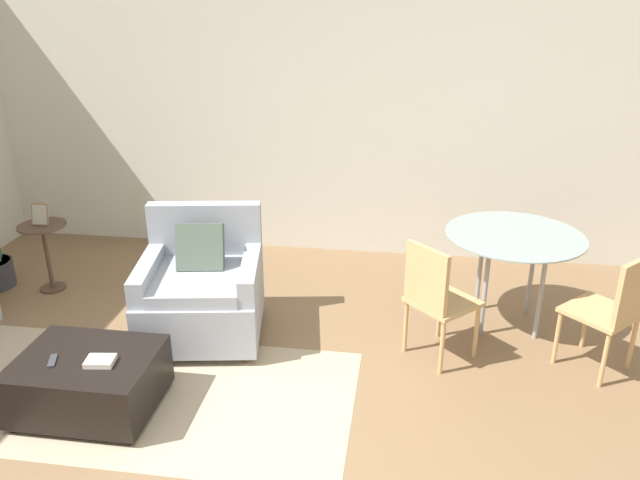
{
  "coord_description": "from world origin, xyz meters",
  "views": [
    {
      "loc": [
        0.96,
        -2.37,
        2.54
      ],
      "look_at": [
        0.33,
        1.95,
        0.75
      ],
      "focal_mm": 35.0,
      "sensor_mm": 36.0,
      "label": 1
    }
  ],
  "objects_px": {
    "armchair": "(202,291)",
    "picture_frame": "(40,214)",
    "dining_chair_near_left": "(435,295)",
    "dining_chair_near_right": "(614,306)",
    "side_table": "(45,245)",
    "tv_remote_primary": "(52,361)",
    "dining_table": "(514,246)",
    "book_stack": "(100,361)",
    "ottoman": "(89,380)"
  },
  "relations": [
    {
      "from": "picture_frame",
      "to": "dining_table",
      "type": "bearing_deg",
      "value": -0.6
    },
    {
      "from": "side_table",
      "to": "picture_frame",
      "type": "height_order",
      "value": "picture_frame"
    },
    {
      "from": "dining_table",
      "to": "dining_chair_near_right",
      "type": "relative_size",
      "value": 1.17
    },
    {
      "from": "side_table",
      "to": "dining_chair_near_left",
      "type": "bearing_deg",
      "value": -10.83
    },
    {
      "from": "ottoman",
      "to": "tv_remote_primary",
      "type": "relative_size",
      "value": 5.77
    },
    {
      "from": "tv_remote_primary",
      "to": "dining_chair_near_right",
      "type": "distance_m",
      "value": 3.68
    },
    {
      "from": "tv_remote_primary",
      "to": "dining_chair_near_left",
      "type": "relative_size",
      "value": 0.16
    },
    {
      "from": "ottoman",
      "to": "tv_remote_primary",
      "type": "bearing_deg",
      "value": -157.0
    },
    {
      "from": "dining_chair_near_right",
      "to": "ottoman",
      "type": "bearing_deg",
      "value": -164.85
    },
    {
      "from": "armchair",
      "to": "ottoman",
      "type": "distance_m",
      "value": 1.1
    },
    {
      "from": "dining_table",
      "to": "dining_chair_near_right",
      "type": "height_order",
      "value": "dining_chair_near_right"
    },
    {
      "from": "side_table",
      "to": "armchair",
      "type": "bearing_deg",
      "value": -18.79
    },
    {
      "from": "side_table",
      "to": "dining_table",
      "type": "xyz_separation_m",
      "value": [
        3.94,
        -0.04,
        0.25
      ]
    },
    {
      "from": "picture_frame",
      "to": "tv_remote_primary",
      "type": "bearing_deg",
      "value": -58.43
    },
    {
      "from": "dining_table",
      "to": "picture_frame",
      "type": "bearing_deg",
      "value": 179.4
    },
    {
      "from": "armchair",
      "to": "picture_frame",
      "type": "relative_size",
      "value": 5.36
    },
    {
      "from": "ottoman",
      "to": "dining_chair_near_right",
      "type": "xyz_separation_m",
      "value": [
        3.37,
        0.91,
        0.31
      ]
    },
    {
      "from": "tv_remote_primary",
      "to": "dining_table",
      "type": "bearing_deg",
      "value": 28.29
    },
    {
      "from": "ottoman",
      "to": "tv_remote_primary",
      "type": "xyz_separation_m",
      "value": [
        -0.18,
        -0.07,
        0.18
      ]
    },
    {
      "from": "book_stack",
      "to": "dining_chair_near_left",
      "type": "distance_m",
      "value": 2.26
    },
    {
      "from": "ottoman",
      "to": "side_table",
      "type": "bearing_deg",
      "value": 127.14
    },
    {
      "from": "picture_frame",
      "to": "dining_chair_near_left",
      "type": "height_order",
      "value": "dining_chair_near_left"
    },
    {
      "from": "tv_remote_primary",
      "to": "dining_table",
      "type": "height_order",
      "value": "dining_table"
    },
    {
      "from": "picture_frame",
      "to": "dining_chair_near_right",
      "type": "xyz_separation_m",
      "value": [
        4.54,
        -0.64,
        -0.19
      ]
    },
    {
      "from": "tv_remote_primary",
      "to": "dining_chair_near_right",
      "type": "bearing_deg",
      "value": 15.56
    },
    {
      "from": "picture_frame",
      "to": "dining_chair_near_left",
      "type": "xyz_separation_m",
      "value": [
        3.35,
        -0.64,
        -0.19
      ]
    },
    {
      "from": "armchair",
      "to": "dining_chair_near_left",
      "type": "height_order",
      "value": "armchair"
    },
    {
      "from": "dining_chair_near_left",
      "to": "tv_remote_primary",
      "type": "bearing_deg",
      "value": -157.2
    },
    {
      "from": "ottoman",
      "to": "dining_chair_near_right",
      "type": "distance_m",
      "value": 3.5
    },
    {
      "from": "picture_frame",
      "to": "dining_chair_near_left",
      "type": "distance_m",
      "value": 3.41
    },
    {
      "from": "tv_remote_primary",
      "to": "dining_chair_near_left",
      "type": "distance_m",
      "value": 2.55
    },
    {
      "from": "ottoman",
      "to": "side_table",
      "type": "distance_m",
      "value": 1.96
    },
    {
      "from": "dining_table",
      "to": "ottoman",
      "type": "bearing_deg",
      "value": -151.39
    },
    {
      "from": "dining_chair_near_right",
      "to": "side_table",
      "type": "bearing_deg",
      "value": 171.98
    },
    {
      "from": "book_stack",
      "to": "picture_frame",
      "type": "xyz_separation_m",
      "value": [
        -1.3,
        1.61,
        0.31
      ]
    },
    {
      "from": "armchair",
      "to": "book_stack",
      "type": "distance_m",
      "value": 1.1
    },
    {
      "from": "book_stack",
      "to": "dining_chair_near_right",
      "type": "height_order",
      "value": "dining_chair_near_right"
    },
    {
      "from": "dining_chair_near_left",
      "to": "dining_chair_near_right",
      "type": "xyz_separation_m",
      "value": [
        1.2,
        0.0,
        0.0
      ]
    },
    {
      "from": "dining_table",
      "to": "dining_chair_near_right",
      "type": "distance_m",
      "value": 0.86
    },
    {
      "from": "tv_remote_primary",
      "to": "dining_table",
      "type": "distance_m",
      "value": 3.36
    },
    {
      "from": "dining_chair_near_left",
      "to": "picture_frame",
      "type": "bearing_deg",
      "value": 169.17
    },
    {
      "from": "dining_table",
      "to": "dining_chair_near_left",
      "type": "xyz_separation_m",
      "value": [
        -0.6,
        -0.6,
        -0.16
      ]
    },
    {
      "from": "side_table",
      "to": "dining_chair_near_right",
      "type": "distance_m",
      "value": 4.59
    },
    {
      "from": "armchair",
      "to": "tv_remote_primary",
      "type": "distance_m",
      "value": 1.24
    },
    {
      "from": "side_table",
      "to": "picture_frame",
      "type": "relative_size",
      "value": 3.26
    },
    {
      "from": "book_stack",
      "to": "dining_chair_near_right",
      "type": "relative_size",
      "value": 0.21
    },
    {
      "from": "tv_remote_primary",
      "to": "dining_table",
      "type": "relative_size",
      "value": 0.14
    },
    {
      "from": "picture_frame",
      "to": "dining_chair_near_right",
      "type": "bearing_deg",
      "value": -8.02
    },
    {
      "from": "ottoman",
      "to": "book_stack",
      "type": "distance_m",
      "value": 0.24
    },
    {
      "from": "picture_frame",
      "to": "ottoman",
      "type": "bearing_deg",
      "value": -52.86
    }
  ]
}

